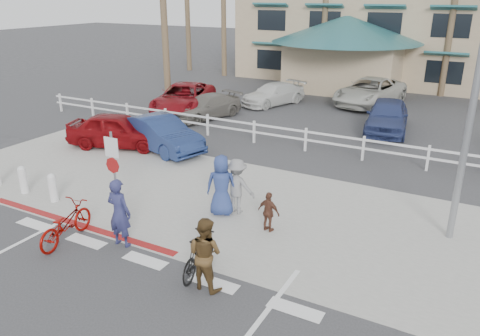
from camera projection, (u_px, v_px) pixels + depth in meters
The scene contains 26 objects.
ground at pixel (129, 273), 11.10m from camera, with size 140.00×140.00×0.00m, color #333335.
bike_path at pixel (63, 322), 9.46m from camera, with size 12.00×16.00×0.01m, color #333335.
sidewalk_plaza at pixel (224, 202), 14.80m from camera, with size 22.00×7.00×0.01m, color gray.
cross_street at pixel (277, 164), 18.09m from camera, with size 40.00×5.00×0.01m, color #333335.
parking_lot at pixel (347, 112), 25.89m from camera, with size 50.00×16.00×0.01m, color #333335.
curb_red at pixel (76, 224), 13.43m from camera, with size 7.00×0.25×0.02m, color maroon.
rail_fence at pixel (308, 140), 19.33m from camera, with size 29.40×0.16×1.00m, color silver, non-canonical shape.
building at pixel (433, 0), 33.67m from camera, with size 28.00×16.00×11.30m, color tan, non-canonical shape.
sign_post at pixel (114, 170), 13.42m from camera, with size 0.50×0.10×2.90m, color gray, non-canonical shape.
bollard_0 at pixel (53, 188), 14.72m from camera, with size 0.26×0.26×0.95m, color silver, non-canonical shape.
bollard_1 at pixel (23, 180), 15.35m from camera, with size 0.26×0.26×0.95m, color silver, non-canonical shape.
streetlight_0 at pixel (479, 71), 11.12m from camera, with size 0.60×2.00×9.00m, color gray, non-canonical shape.
bike_red at pixel (65, 224), 12.34m from camera, with size 0.69×1.98×1.04m, color #7A0702.
rider_red at pixel (119, 213), 12.01m from camera, with size 0.68×0.45×1.87m, color navy.
bike_black at pixel (199, 254), 10.94m from camera, with size 0.48×1.72×1.03m, color black.
rider_black at pixel (205, 253), 10.29m from camera, with size 0.84×0.65×1.72m, color #4E371B.
pedestrian_a at pixel (237, 186), 13.86m from camera, with size 1.10×0.63×1.70m, color gray.
pedestrian_child at pixel (269, 212), 12.84m from camera, with size 0.69×0.29×1.17m, color brown.
pedestrian_b at pixel (221, 185), 13.72m from camera, with size 0.91×0.59×1.86m, color navy.
car_white_sedan at pixel (160, 134), 19.46m from camera, with size 1.51×4.32×1.42m, color navy.
car_red_compact at pixel (118, 130), 19.88m from camera, with size 1.73×4.29×1.46m, color maroon.
lot_car_0 at pixel (184, 98), 25.58m from camera, with size 2.58×5.59×1.55m, color maroon.
lot_car_1 at pixel (206, 107), 24.45m from camera, with size 1.69×4.16×1.21m, color slate.
lot_car_2 at pixel (387, 116), 22.01m from camera, with size 1.83×4.54×1.55m, color navy.
lot_car_4 at pixel (273, 94), 27.39m from camera, with size 1.73×4.26×1.24m, color silver.
lot_car_5 at pixel (370, 92), 27.32m from camera, with size 2.56×5.56×1.54m, color beige.
Camera 1 is at (6.86, -7.08, 6.27)m, focal length 35.00 mm.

